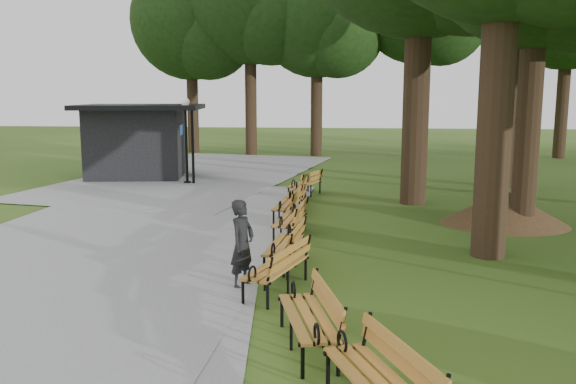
# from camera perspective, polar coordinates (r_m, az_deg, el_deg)

# --- Properties ---
(ground) EXTENTS (100.00, 100.00, 0.00)m
(ground) POSITION_cam_1_polar(r_m,az_deg,el_deg) (11.22, -1.93, -8.23)
(ground) COLOR #315117
(ground) RESTS_ON ground
(path) EXTENTS (12.00, 38.00, 0.06)m
(path) POSITION_cam_1_polar(r_m,az_deg,el_deg) (15.03, -15.66, -3.92)
(path) COLOR gray
(path) RESTS_ON ground
(person) EXTENTS (0.56, 0.67, 1.57)m
(person) POSITION_cam_1_polar(r_m,az_deg,el_deg) (10.54, -4.37, -4.96)
(person) COLOR black
(person) RESTS_ON ground
(kiosk) EXTENTS (5.30, 4.78, 2.96)m
(kiosk) POSITION_cam_1_polar(r_m,az_deg,el_deg) (25.13, -14.17, 4.70)
(kiosk) COLOR black
(kiosk) RESTS_ON ground
(lamp_post) EXTENTS (0.32, 0.32, 3.24)m
(lamp_post) POSITION_cam_1_polar(r_m,az_deg,el_deg) (22.85, -9.69, 6.53)
(lamp_post) COLOR black
(lamp_post) RESTS_ON ground
(dirt_mound) EXTENTS (2.74, 2.74, 0.90)m
(dirt_mound) POSITION_cam_1_polar(r_m,az_deg,el_deg) (16.64, 19.93, -1.39)
(dirt_mound) COLOR #47301C
(dirt_mound) RESTS_ON ground
(bench_0) EXTENTS (1.35, 2.00, 0.88)m
(bench_0) POSITION_cam_1_polar(r_m,az_deg,el_deg) (6.56, 8.48, -17.42)
(bench_0) COLOR #B07028
(bench_0) RESTS_ON ground
(bench_1) EXTENTS (1.11, 2.00, 0.88)m
(bench_1) POSITION_cam_1_polar(r_m,az_deg,el_deg) (8.14, 1.87, -11.85)
(bench_1) COLOR #B07028
(bench_1) RESTS_ON ground
(bench_2) EXTENTS (1.18, 2.00, 0.88)m
(bench_2) POSITION_cam_1_polar(r_m,az_deg,el_deg) (10.35, -1.13, -7.18)
(bench_2) COLOR #B07028
(bench_2) RESTS_ON ground
(bench_3) EXTENTS (0.79, 1.95, 0.88)m
(bench_3) POSITION_cam_1_polar(r_m,az_deg,el_deg) (11.84, -0.37, -5.06)
(bench_3) COLOR #B07028
(bench_3) RESTS_ON ground
(bench_4) EXTENTS (0.80, 1.95, 0.88)m
(bench_4) POSITION_cam_1_polar(r_m,az_deg,el_deg) (14.20, 0.18, -2.63)
(bench_4) COLOR #B07028
(bench_4) RESTS_ON ground
(bench_5) EXTENTS (0.75, 1.93, 0.88)m
(bench_5) POSITION_cam_1_polar(r_m,az_deg,el_deg) (16.11, -0.08, -1.20)
(bench_5) COLOR #B07028
(bench_5) RESTS_ON ground
(bench_6) EXTENTS (0.67, 1.91, 0.88)m
(bench_6) POSITION_cam_1_polar(r_m,az_deg,el_deg) (17.81, 0.80, -0.19)
(bench_6) COLOR #B07028
(bench_6) RESTS_ON ground
(bench_7) EXTENTS (1.21, 2.00, 0.88)m
(bench_7) POSITION_cam_1_polar(r_m,az_deg,el_deg) (19.83, 1.60, 0.79)
(bench_7) COLOR #B07028
(bench_7) RESTS_ON ground
(tree_backdrop) EXTENTS (35.93, 8.75, 16.36)m
(tree_backdrop) POSITION_cam_1_polar(r_m,az_deg,el_deg) (34.35, 15.25, 17.03)
(tree_backdrop) COLOR black
(tree_backdrop) RESTS_ON ground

